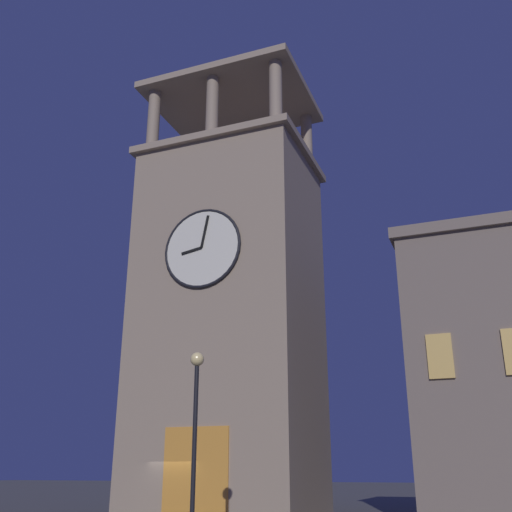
# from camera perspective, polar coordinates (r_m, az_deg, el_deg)

# --- Properties ---
(clocktower) EXTENTS (9.36, 7.57, 25.80)m
(clocktower) POSITION_cam_1_polar(r_m,az_deg,el_deg) (32.44, -2.51, -5.49)
(clocktower) COLOR gray
(clocktower) RESTS_ON ground_plane
(street_lamp) EXTENTS (0.44, 0.44, 5.67)m
(street_lamp) POSITION_cam_1_polar(r_m,az_deg,el_deg) (19.23, -5.78, -14.31)
(street_lamp) COLOR black
(street_lamp) RESTS_ON ground_plane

